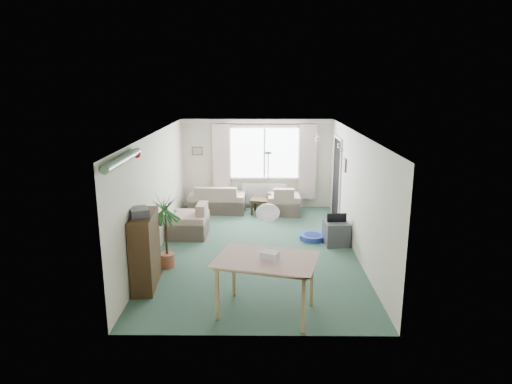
{
  "coord_description": "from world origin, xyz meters",
  "views": [
    {
      "loc": [
        0.08,
        -8.84,
        3.42
      ],
      "look_at": [
        0.0,
        0.3,
        1.15
      ],
      "focal_mm": 32.0,
      "sensor_mm": 36.0,
      "label": 1
    }
  ],
  "objects_px": {
    "sofa": "(217,199)",
    "houseplant": "(166,232)",
    "pet_bed": "(312,237)",
    "armchair_corner": "(283,200)",
    "coffee_table": "(268,207)",
    "armchair_left": "(189,220)",
    "bookshelf": "(145,250)",
    "tv_cube": "(336,233)",
    "dining_table": "(266,286)"
  },
  "relations": [
    {
      "from": "armchair_corner",
      "to": "coffee_table",
      "type": "xyz_separation_m",
      "value": [
        -0.38,
        -0.03,
        -0.17
      ]
    },
    {
      "from": "armchair_corner",
      "to": "armchair_left",
      "type": "height_order",
      "value": "armchair_left"
    },
    {
      "from": "bookshelf",
      "to": "dining_table",
      "type": "bearing_deg",
      "value": -28.41
    },
    {
      "from": "armchair_corner",
      "to": "tv_cube",
      "type": "height_order",
      "value": "armchair_corner"
    },
    {
      "from": "armchair_left",
      "to": "pet_bed",
      "type": "distance_m",
      "value": 2.76
    },
    {
      "from": "bookshelf",
      "to": "dining_table",
      "type": "distance_m",
      "value": 2.22
    },
    {
      "from": "houseplant",
      "to": "dining_table",
      "type": "xyz_separation_m",
      "value": [
        1.83,
        -1.71,
        -0.27
      ]
    },
    {
      "from": "coffee_table",
      "to": "pet_bed",
      "type": "xyz_separation_m",
      "value": [
        0.93,
        -1.92,
        -0.15
      ]
    },
    {
      "from": "armchair_left",
      "to": "houseplant",
      "type": "bearing_deg",
      "value": -2.38
    },
    {
      "from": "coffee_table",
      "to": "pet_bed",
      "type": "bearing_deg",
      "value": -64.21
    },
    {
      "from": "sofa",
      "to": "houseplant",
      "type": "height_order",
      "value": "houseplant"
    },
    {
      "from": "sofa",
      "to": "armchair_corner",
      "type": "distance_m",
      "value": 1.74
    },
    {
      "from": "pet_bed",
      "to": "houseplant",
      "type": "bearing_deg",
      "value": -152.19
    },
    {
      "from": "armchair_left",
      "to": "tv_cube",
      "type": "distance_m",
      "value": 3.24
    },
    {
      "from": "armchair_corner",
      "to": "bookshelf",
      "type": "xyz_separation_m",
      "value": [
        -2.53,
        -4.26,
        0.26
      ]
    },
    {
      "from": "armchair_corner",
      "to": "coffee_table",
      "type": "distance_m",
      "value": 0.42
    },
    {
      "from": "dining_table",
      "to": "houseplant",
      "type": "bearing_deg",
      "value": 136.94
    },
    {
      "from": "bookshelf",
      "to": "houseplant",
      "type": "relative_size",
      "value": 0.91
    },
    {
      "from": "bookshelf",
      "to": "pet_bed",
      "type": "bearing_deg",
      "value": 32.94
    },
    {
      "from": "armchair_corner",
      "to": "bookshelf",
      "type": "height_order",
      "value": "bookshelf"
    },
    {
      "from": "tv_cube",
      "to": "sofa",
      "type": "bearing_deg",
      "value": 133.8
    },
    {
      "from": "sofa",
      "to": "armchair_left",
      "type": "xyz_separation_m",
      "value": [
        -0.46,
        -1.91,
        0.01
      ]
    },
    {
      "from": "armchair_left",
      "to": "bookshelf",
      "type": "bearing_deg",
      "value": -5.1
    },
    {
      "from": "coffee_table",
      "to": "pet_bed",
      "type": "height_order",
      "value": "coffee_table"
    },
    {
      "from": "sofa",
      "to": "pet_bed",
      "type": "xyz_separation_m",
      "value": [
        2.28,
        -2.12,
        -0.31
      ]
    },
    {
      "from": "bookshelf",
      "to": "dining_table",
      "type": "relative_size",
      "value": 0.93
    },
    {
      "from": "armchair_left",
      "to": "coffee_table",
      "type": "xyz_separation_m",
      "value": [
        1.8,
        1.71,
        -0.17
      ]
    },
    {
      "from": "bookshelf",
      "to": "coffee_table",
      "type": "bearing_deg",
      "value": 59.13
    },
    {
      "from": "sofa",
      "to": "armchair_left",
      "type": "height_order",
      "value": "armchair_left"
    },
    {
      "from": "tv_cube",
      "to": "pet_bed",
      "type": "relative_size",
      "value": 0.97
    },
    {
      "from": "dining_table",
      "to": "tv_cube",
      "type": "relative_size",
      "value": 2.5
    },
    {
      "from": "armchair_left",
      "to": "bookshelf",
      "type": "relative_size",
      "value": 0.66
    },
    {
      "from": "sofa",
      "to": "dining_table",
      "type": "xyz_separation_m",
      "value": [
        1.22,
        -5.35,
        0.06
      ]
    },
    {
      "from": "bookshelf",
      "to": "pet_bed",
      "type": "height_order",
      "value": "bookshelf"
    },
    {
      "from": "armchair_corner",
      "to": "coffee_table",
      "type": "bearing_deg",
      "value": 4.62
    },
    {
      "from": "tv_cube",
      "to": "pet_bed",
      "type": "xyz_separation_m",
      "value": [
        -0.47,
        0.28,
        -0.19
      ]
    },
    {
      "from": "bookshelf",
      "to": "pet_bed",
      "type": "relative_size",
      "value": 2.26
    },
    {
      "from": "armchair_corner",
      "to": "tv_cube",
      "type": "xyz_separation_m",
      "value": [
        1.01,
        -2.23,
        -0.12
      ]
    },
    {
      "from": "sofa",
      "to": "houseplant",
      "type": "distance_m",
      "value": 3.71
    },
    {
      "from": "houseplant",
      "to": "tv_cube",
      "type": "relative_size",
      "value": 2.56
    },
    {
      "from": "sofa",
      "to": "bookshelf",
      "type": "xyz_separation_m",
      "value": [
        -0.8,
        -4.44,
        0.27
      ]
    },
    {
      "from": "dining_table",
      "to": "pet_bed",
      "type": "bearing_deg",
      "value": 71.84
    },
    {
      "from": "armchair_corner",
      "to": "tv_cube",
      "type": "relative_size",
      "value": 1.53
    },
    {
      "from": "houseplant",
      "to": "dining_table",
      "type": "height_order",
      "value": "houseplant"
    },
    {
      "from": "armchair_corner",
      "to": "bookshelf",
      "type": "distance_m",
      "value": 4.96
    },
    {
      "from": "houseplant",
      "to": "pet_bed",
      "type": "height_order",
      "value": "houseplant"
    },
    {
      "from": "armchair_left",
      "to": "bookshelf",
      "type": "distance_m",
      "value": 2.56
    },
    {
      "from": "coffee_table",
      "to": "bookshelf",
      "type": "height_order",
      "value": "bookshelf"
    },
    {
      "from": "sofa",
      "to": "armchair_corner",
      "type": "height_order",
      "value": "armchair_corner"
    },
    {
      "from": "armchair_left",
      "to": "dining_table",
      "type": "xyz_separation_m",
      "value": [
        1.68,
        -3.44,
        0.05
      ]
    }
  ]
}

